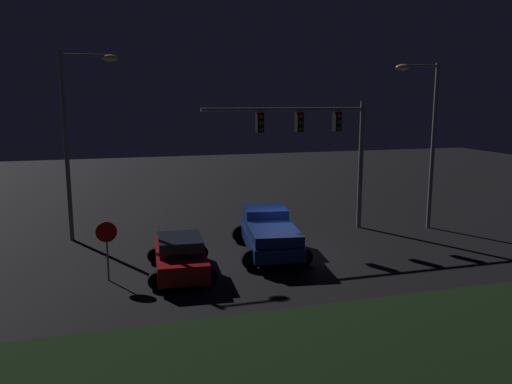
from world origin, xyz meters
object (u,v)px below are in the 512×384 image
(stop_sign, at_px, (107,240))
(street_lamp_right, at_px, (426,127))
(traffic_signal_gantry, at_px, (317,134))
(pickup_truck, at_px, (268,230))
(street_lamp_left, at_px, (76,125))
(car_sedan, at_px, (180,255))

(stop_sign, bearing_deg, street_lamp_right, 12.88)
(traffic_signal_gantry, bearing_deg, pickup_truck, -139.90)
(pickup_truck, height_order, stop_sign, stop_sign)
(traffic_signal_gantry, distance_m, street_lamp_left, 11.40)
(street_lamp_left, bearing_deg, stop_sign, -79.53)
(traffic_signal_gantry, bearing_deg, car_sedan, -148.34)
(pickup_truck, relative_size, stop_sign, 2.52)
(car_sedan, height_order, street_lamp_left, street_lamp_left)
(stop_sign, bearing_deg, pickup_truck, 14.50)
(car_sedan, bearing_deg, traffic_signal_gantry, -54.35)
(street_lamp_right, bearing_deg, traffic_signal_gantry, 168.95)
(pickup_truck, bearing_deg, street_lamp_left, 68.49)
(traffic_signal_gantry, relative_size, stop_sign, 3.73)
(street_lamp_right, distance_m, stop_sign, 16.37)
(traffic_signal_gantry, bearing_deg, street_lamp_right, -11.05)
(pickup_truck, height_order, traffic_signal_gantry, traffic_signal_gantry)
(pickup_truck, relative_size, car_sedan, 1.25)
(traffic_signal_gantry, height_order, street_lamp_right, street_lamp_right)
(car_sedan, xyz_separation_m, street_lamp_left, (-3.79, 6.21, 4.68))
(street_lamp_right, bearing_deg, car_sedan, -164.60)
(street_lamp_right, height_order, stop_sign, street_lamp_right)
(pickup_truck, xyz_separation_m, street_lamp_left, (-7.86, 4.47, 4.42))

